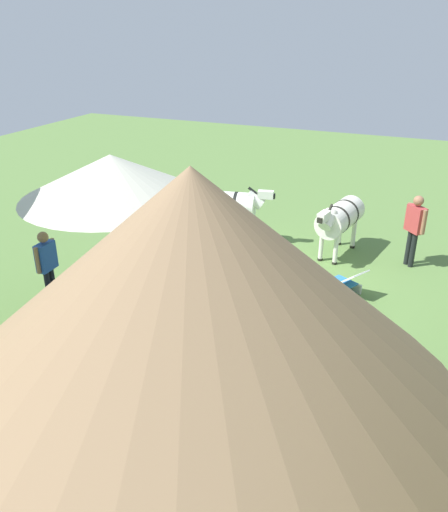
% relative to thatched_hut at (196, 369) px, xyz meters
% --- Properties ---
extents(ground_plane, '(36.00, 36.00, 0.00)m').
position_rel_thatched_hut_xyz_m(ground_plane, '(1.15, -6.16, -2.48)').
color(ground_plane, '#5B7F3F').
extents(thatched_hut, '(5.12, 5.12, 4.41)m').
position_rel_thatched_hut_xyz_m(thatched_hut, '(0.00, 0.00, 0.00)').
color(thatched_hut, beige).
rests_on(thatched_hut, ground_plane).
extents(shade_umbrella, '(3.35, 3.35, 3.28)m').
position_rel_thatched_hut_xyz_m(shade_umbrella, '(3.56, -3.95, 0.40)').
color(shade_umbrella, '#513F3A').
rests_on(shade_umbrella, ground_plane).
extents(patio_dining_table, '(1.42, 1.13, 0.74)m').
position_rel_thatched_hut_xyz_m(patio_dining_table, '(3.56, -3.95, -1.84)').
color(patio_dining_table, white).
rests_on(patio_dining_table, ground_plane).
extents(patio_chair_east_end, '(0.44, 0.46, 0.90)m').
position_rel_thatched_hut_xyz_m(patio_chair_east_end, '(2.41, -3.89, -1.96)').
color(patio_chair_east_end, silver).
rests_on(patio_chair_east_end, ground_plane).
extents(patio_chair_near_hut, '(0.54, 0.53, 0.90)m').
position_rel_thatched_hut_xyz_m(patio_chair_near_hut, '(3.89, -5.05, -1.96)').
color(patio_chair_near_hut, silver).
rests_on(patio_chair_near_hut, ground_plane).
extents(patio_chair_near_lawn, '(0.60, 0.60, 0.90)m').
position_rel_thatched_hut_xyz_m(patio_chair_near_lawn, '(4.25, -3.02, -1.96)').
color(patio_chair_near_lawn, silver).
rests_on(patio_chair_near_lawn, ground_plane).
extents(guest_beside_umbrella, '(0.49, 0.42, 1.64)m').
position_rel_thatched_hut_xyz_m(guest_beside_umbrella, '(1.66, -3.97, -1.50)').
color(guest_beside_umbrella, black).
rests_on(guest_beside_umbrella, ground_plane).
extents(guest_behind_table, '(0.22, 0.59, 1.64)m').
position_rel_thatched_hut_xyz_m(guest_behind_table, '(5.19, -3.75, -1.50)').
color(guest_behind_table, black).
rests_on(guest_behind_table, ground_plane).
extents(standing_watcher, '(0.49, 0.50, 1.76)m').
position_rel_thatched_hut_xyz_m(standing_watcher, '(-1.49, -8.65, -1.42)').
color(standing_watcher, black).
rests_on(standing_watcher, ground_plane).
extents(striped_lounge_chair, '(0.95, 0.84, 0.66)m').
position_rel_thatched_hut_xyz_m(striped_lounge_chair, '(-0.33, -6.59, -2.22)').
color(striped_lounge_chair, '#2A71B0').
rests_on(striped_lounge_chair, ground_plane).
extents(zebra_nearest_camera, '(2.17, 0.96, 1.57)m').
position_rel_thatched_hut_xyz_m(zebra_nearest_camera, '(3.11, -8.28, -1.45)').
color(zebra_nearest_camera, silver).
rests_on(zebra_nearest_camera, ground_plane).
extents(zebra_by_umbrella, '(0.97, 2.23, 1.52)m').
position_rel_thatched_hut_xyz_m(zebra_by_umbrella, '(0.26, -8.57, -1.50)').
color(zebra_by_umbrella, silver).
rests_on(zebra_by_umbrella, ground_plane).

